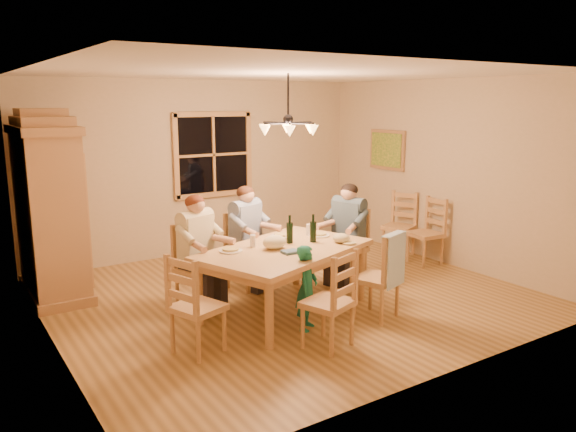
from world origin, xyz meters
TOP-DOWN VIEW (x-y plane):
  - floor at (0.00, 0.00)m, footprint 5.50×5.50m
  - ceiling at (0.00, 0.00)m, footprint 5.50×5.00m
  - wall_back at (0.00, 2.50)m, footprint 5.50×0.02m
  - wall_left at (-2.75, 0.00)m, footprint 0.02×5.00m
  - wall_right at (2.75, 0.00)m, footprint 0.02×5.00m
  - window at (0.20, 2.47)m, footprint 1.30×0.06m
  - painting at (2.71, 1.20)m, footprint 0.06×0.78m
  - chandelier at (-0.00, 0.00)m, footprint 0.77×0.68m
  - armoire at (-2.42, 1.60)m, footprint 0.66×1.40m
  - dining_table at (-0.34, -0.45)m, footprint 2.22×1.75m
  - chair_far_left at (-1.09, 0.26)m, footprint 0.55×0.54m
  - chair_far_right at (-0.28, 0.54)m, footprint 0.55×0.54m
  - chair_near_left at (-0.50, -1.47)m, footprint 0.55×0.54m
  - chair_near_right at (0.42, -1.15)m, footprint 0.55×0.54m
  - chair_end_left at (-1.61, -0.88)m, footprint 0.54×0.55m
  - chair_end_right at (0.93, -0.01)m, footprint 0.54×0.55m
  - adult_woman at (-1.09, 0.26)m, footprint 0.50×0.52m
  - adult_plaid_man at (-0.28, 0.54)m, footprint 0.50×0.52m
  - adult_slate_man at (0.93, -0.01)m, footprint 0.52×0.50m
  - towel at (0.48, -1.33)m, footprint 0.39×0.22m
  - wine_bottle_a at (-0.17, -0.29)m, footprint 0.08×0.08m
  - wine_bottle_b at (0.09, -0.40)m, footprint 0.08×0.08m
  - plate_woman at (-0.93, -0.26)m, footprint 0.26×0.26m
  - plate_plaid at (-0.09, 0.01)m, footprint 0.26×0.26m
  - plate_slate at (0.32, -0.21)m, footprint 0.26×0.26m
  - wine_glass_a at (-0.62, -0.21)m, footprint 0.06×0.06m
  - wine_glass_b at (0.23, -0.11)m, footprint 0.06×0.06m
  - cap at (0.34, -0.61)m, footprint 0.20×0.20m
  - napkin at (-0.41, -0.67)m, footprint 0.22×0.19m
  - cloth_bundle at (-0.46, -0.42)m, footprint 0.28×0.22m
  - child at (-0.41, -0.99)m, footprint 0.40×0.38m
  - chair_spare_front at (2.45, 0.04)m, footprint 0.46×0.47m
  - chair_spare_back at (2.45, 0.60)m, footprint 0.56×0.57m

SIDE VIEW (x-z plane):
  - floor at x=0.00m, z-range 0.00..0.00m
  - chair_far_left at x=-1.09m, z-range -0.19..0.80m
  - chair_far_right at x=-0.28m, z-range -0.19..0.80m
  - chair_near_left at x=-0.50m, z-range -0.19..0.80m
  - chair_near_right at x=0.42m, z-range -0.19..0.80m
  - chair_end_left at x=-1.61m, z-range -0.19..0.80m
  - chair_end_right at x=0.93m, z-range -0.19..0.80m
  - chair_spare_front at x=2.45m, z-range -0.19..0.80m
  - chair_spare_back at x=2.45m, z-range -0.19..0.80m
  - child at x=-0.41m, z-range 0.00..0.92m
  - dining_table at x=-0.34m, z-range 0.28..1.04m
  - towel at x=0.48m, z-range 0.41..0.99m
  - plate_woman at x=-0.93m, z-range 0.76..0.78m
  - plate_plaid at x=-0.09m, z-range 0.76..0.78m
  - plate_slate at x=0.32m, z-range 0.76..0.78m
  - napkin at x=-0.41m, z-range 0.76..0.79m
  - cap at x=0.34m, z-range 0.76..0.87m
  - wine_glass_a at x=-0.62m, z-range 0.76..0.90m
  - wine_glass_b at x=0.23m, z-range 0.76..0.90m
  - cloth_bundle at x=-0.46m, z-range 0.76..0.91m
  - adult_woman at x=-1.09m, z-range 0.40..1.28m
  - adult_plaid_man at x=-0.28m, z-range 0.40..1.28m
  - adult_slate_man at x=0.93m, z-range 0.40..1.28m
  - wine_bottle_a at x=-0.17m, z-range 0.76..1.09m
  - wine_bottle_b at x=0.09m, z-range 0.76..1.09m
  - armoire at x=-2.42m, z-range -0.09..2.21m
  - wall_back at x=0.00m, z-range 0.00..2.70m
  - wall_left at x=-2.75m, z-range 0.00..2.70m
  - wall_right at x=2.75m, z-range 0.00..2.70m
  - window at x=0.20m, z-range 0.90..2.20m
  - painting at x=2.71m, z-range 1.28..1.92m
  - chandelier at x=0.00m, z-range 1.72..2.43m
  - ceiling at x=0.00m, z-range 2.69..2.71m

